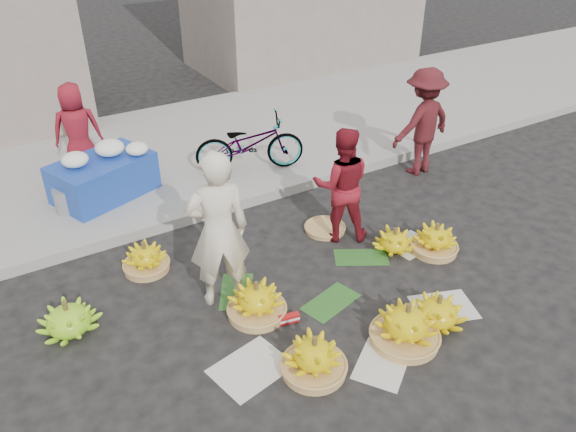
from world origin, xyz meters
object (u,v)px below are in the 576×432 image
banana_bunch_0 (257,301)px  flower_table (104,175)px  banana_bunch_4 (435,240)px  bicycle (250,144)px  vendor_cream (218,231)px

banana_bunch_0 → flower_table: 3.29m
banana_bunch_0 → banana_bunch_4: 2.44m
flower_table → bicycle: size_ratio=0.93×
banana_bunch_4 → vendor_cream: bearing=168.7°
banana_bunch_0 → flower_table: flower_table is taller
vendor_cream → flower_table: vendor_cream is taller
bicycle → banana_bunch_0: bearing=172.5°
banana_bunch_0 → bicycle: bearing=63.3°
vendor_cream → flower_table: 2.86m
flower_table → banana_bunch_0: bearing=-98.5°
bicycle → flower_table: bearing=100.1°
banana_bunch_4 → flower_table: 4.55m
banana_bunch_4 → bicycle: size_ratio=0.34×
vendor_cream → bicycle: 2.96m
banana_bunch_0 → banana_bunch_4: bearing=-2.3°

